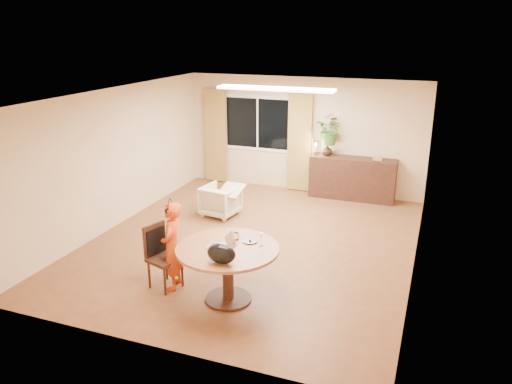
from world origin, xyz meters
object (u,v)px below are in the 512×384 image
dining_table (228,259)px  dining_chair (165,258)px  sideboard (352,178)px  child (172,246)px  armchair (220,200)px

dining_table → dining_chair: bearing=179.2°
dining_chair → sideboard: size_ratio=0.51×
dining_chair → sideboard: 5.27m
dining_table → child: 0.90m
armchair → sideboard: bearing=-131.0°
dining_table → armchair: size_ratio=2.06×
dining_chair → sideboard: bearing=87.3°
dining_chair → sideboard: dining_chair is taller
sideboard → armchair: bearing=-139.5°
armchair → sideboard: size_ratio=0.37×
dining_table → armchair: bearing=116.2°
sideboard → child: bearing=-109.4°
dining_table → dining_chair: (-1.00, 0.01, -0.16)m
dining_chair → child: size_ratio=0.72×
dining_chair → child: bearing=41.6°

